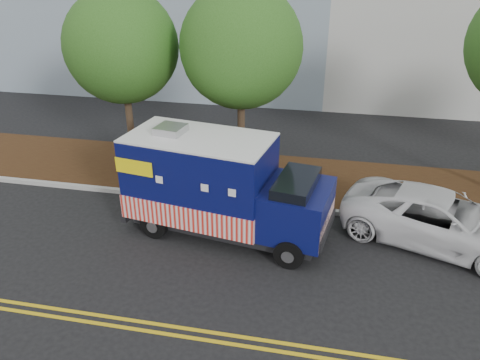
# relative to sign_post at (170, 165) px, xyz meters

# --- Properties ---
(ground) EXTENTS (120.00, 120.00, 0.00)m
(ground) POSITION_rel_sign_post_xyz_m (2.75, -1.55, -1.20)
(ground) COLOR black
(ground) RESTS_ON ground
(curb) EXTENTS (120.00, 0.18, 0.15)m
(curb) POSITION_rel_sign_post_xyz_m (2.75, -0.15, -1.12)
(curb) COLOR #9E9E99
(curb) RESTS_ON ground
(mulch_strip) EXTENTS (120.00, 4.00, 0.15)m
(mulch_strip) POSITION_rel_sign_post_xyz_m (2.75, 1.95, -1.12)
(mulch_strip) COLOR black
(mulch_strip) RESTS_ON ground
(centerline_near) EXTENTS (120.00, 0.10, 0.01)m
(centerline_near) POSITION_rel_sign_post_xyz_m (2.75, -6.00, -1.19)
(centerline_near) COLOR gold
(centerline_near) RESTS_ON ground
(centerline_far) EXTENTS (120.00, 0.10, 0.01)m
(centerline_far) POSITION_rel_sign_post_xyz_m (2.75, -6.25, -1.19)
(centerline_far) COLOR gold
(centerline_far) RESTS_ON ground
(tree_a) EXTENTS (3.98, 3.98, 6.70)m
(tree_a) POSITION_rel_sign_post_xyz_m (-2.16, 1.86, 3.50)
(tree_a) COLOR #38281C
(tree_a) RESTS_ON ground
(tree_b) EXTENTS (4.09, 4.09, 6.90)m
(tree_b) POSITION_rel_sign_post_xyz_m (2.10, 1.80, 3.65)
(tree_b) COLOR #38281C
(tree_b) RESTS_ON ground
(sign_post) EXTENTS (0.06, 0.06, 2.40)m
(sign_post) POSITION_rel_sign_post_xyz_m (0.00, 0.00, 0.00)
(sign_post) COLOR #473828
(sign_post) RESTS_ON ground
(food_truck) EXTENTS (6.37, 3.20, 3.21)m
(food_truck) POSITION_rel_sign_post_xyz_m (2.11, -1.81, 0.25)
(food_truck) COLOR black
(food_truck) RESTS_ON ground
(white_car) EXTENTS (6.03, 4.23, 1.53)m
(white_car) POSITION_rel_sign_post_xyz_m (8.57, -1.13, -0.44)
(white_car) COLOR silver
(white_car) RESTS_ON ground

